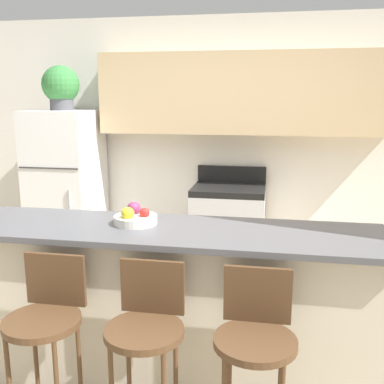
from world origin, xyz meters
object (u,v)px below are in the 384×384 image
at_px(stove_range, 228,231).
at_px(bar_stool_mid, 146,331).
at_px(bar_stool_right, 255,341).
at_px(trash_bin, 110,261).
at_px(refrigerator, 67,191).
at_px(bar_stool_left, 46,322).
at_px(potted_plant_on_fridge, 61,87).
at_px(fruit_bowl, 135,217).

xyz_separation_m(stove_range, bar_stool_mid, (-0.17, -2.35, 0.19)).
distance_m(bar_stool_right, trash_bin, 2.55).
distance_m(refrigerator, bar_stool_left, 2.48).
relative_size(potted_plant_on_fridge, trash_bin, 1.13).
bearing_deg(bar_stool_left, bar_stool_right, 0.00).
height_order(stove_range, trash_bin, stove_range).
bearing_deg(potted_plant_on_fridge, bar_stool_right, -48.56).
bearing_deg(bar_stool_left, stove_range, 73.65).
relative_size(stove_range, fruit_bowl, 4.19).
bearing_deg(fruit_bowl, potted_plant_on_fridge, 126.20).
height_order(bar_stool_left, bar_stool_mid, same).
xyz_separation_m(bar_stool_mid, fruit_bowl, (-0.21, 0.54, 0.42)).
relative_size(bar_stool_mid, bar_stool_right, 1.00).
xyz_separation_m(bar_stool_left, potted_plant_on_fridge, (-0.96, 2.28, 1.21)).
distance_m(bar_stool_left, potted_plant_on_fridge, 2.76).
relative_size(bar_stool_mid, potted_plant_on_fridge, 2.25).
distance_m(fruit_bowl, trash_bin, 1.88).
distance_m(stove_range, fruit_bowl, 1.95).
distance_m(stove_range, potted_plant_on_fridge, 2.17).
bearing_deg(fruit_bowl, refrigerator, 126.20).
height_order(potted_plant_on_fridge, fruit_bowl, potted_plant_on_fridge).
xyz_separation_m(stove_range, trash_bin, (-1.12, -0.33, -0.27)).
xyz_separation_m(bar_stool_right, fruit_bowl, (-0.74, 0.54, 0.42)).
height_order(bar_stool_mid, bar_stool_right, same).
height_order(bar_stool_left, trash_bin, bar_stool_left).
xyz_separation_m(bar_stool_mid, potted_plant_on_fridge, (-1.49, 2.28, 1.21)).
bearing_deg(stove_range, refrigerator, -177.47).
height_order(refrigerator, potted_plant_on_fridge, potted_plant_on_fridge).
height_order(stove_range, bar_stool_mid, stove_range).
relative_size(bar_stool_right, potted_plant_on_fridge, 2.25).
bearing_deg(trash_bin, bar_stool_mid, -64.71).
height_order(bar_stool_mid, fruit_bowl, fruit_bowl).
distance_m(stove_range, trash_bin, 1.20).
height_order(bar_stool_left, potted_plant_on_fridge, potted_plant_on_fridge).
bearing_deg(bar_stool_mid, potted_plant_on_fridge, 123.14).
bearing_deg(potted_plant_on_fridge, bar_stool_left, -67.07).
bearing_deg(stove_range, bar_stool_left, -106.35).
distance_m(stove_range, bar_stool_right, 2.39).
bearing_deg(bar_stool_right, bar_stool_left, 180.00).
bearing_deg(bar_stool_mid, bar_stool_left, 180.00).
bearing_deg(refrigerator, stove_range, 2.53).
bearing_deg(bar_stool_mid, refrigerator, 123.14).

